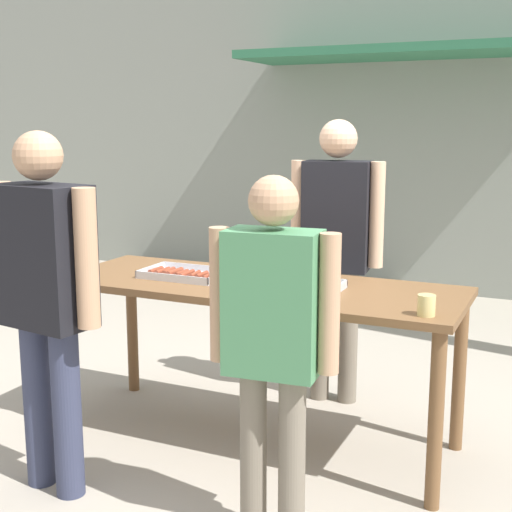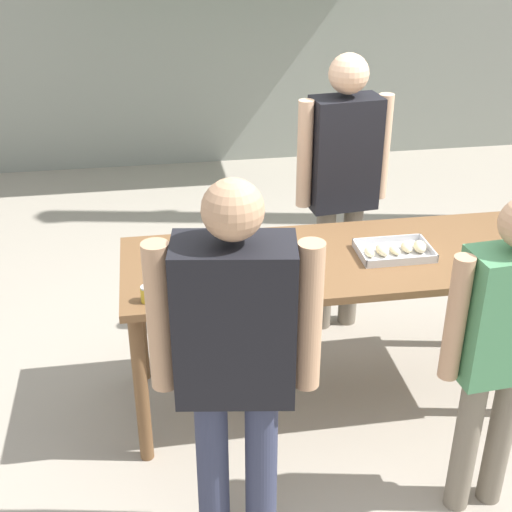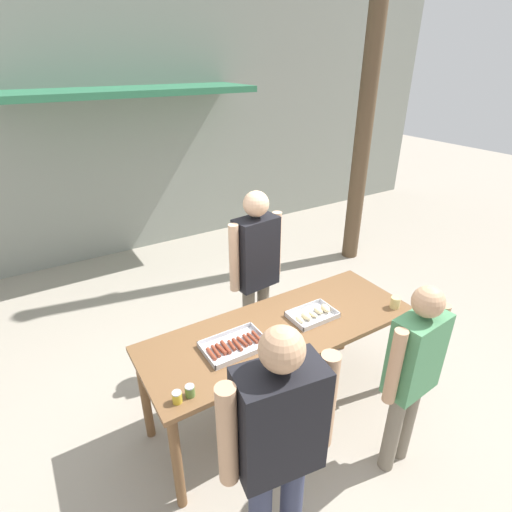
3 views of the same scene
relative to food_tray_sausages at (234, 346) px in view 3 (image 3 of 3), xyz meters
The scene contains 12 objects.
ground_plane 1.01m from the food_tray_sausages, ahead, with size 24.00×24.00×0.00m, color #A39989.
building_facade_back 4.24m from the food_tray_sausages, 83.74° to the left, with size 12.00×1.11×4.50m.
serving_table 0.46m from the food_tray_sausages, ahead, with size 2.23×0.80×0.90m.
food_tray_sausages is the anchor object (origin of this frame).
food_tray_buns 0.74m from the food_tray_sausages, ahead, with size 0.38×0.26×0.06m.
condiment_jar_mustard 0.61m from the food_tray_sausages, 153.59° to the right, with size 0.06×0.06×0.08m.
condiment_jar_ketchup 0.53m from the food_tray_sausages, 149.98° to the right, with size 0.06×0.06×0.08m.
beer_cup 1.43m from the food_tray_sausages, 10.44° to the right, with size 0.08×0.08×0.10m.
person_server_behind_table 1.01m from the food_tray_sausages, 48.96° to the left, with size 0.58×0.26×1.78m.
person_customer_holding_hotdog 0.92m from the food_tray_sausages, 103.82° to the right, with size 0.65×0.31×1.72m.
person_customer_with_cup 1.25m from the food_tray_sausages, 43.04° to the right, with size 0.55×0.24×1.56m.
utility_pole 4.29m from the food_tray_sausages, 32.16° to the left, with size 1.10×0.23×6.02m.
Camera 3 is at (-1.51, -2.07, 2.81)m, focal length 28.00 mm.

